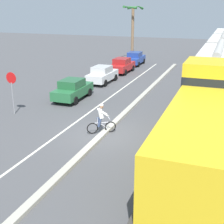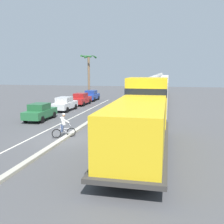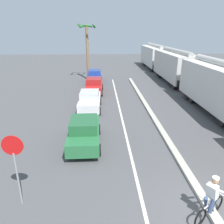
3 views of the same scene
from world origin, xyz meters
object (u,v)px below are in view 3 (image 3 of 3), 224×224
at_px(hopper_car_middle, 175,66).
at_px(stop_sign, 14,158).
at_px(parked_car_blue, 95,76).
at_px(palm_tree_near, 87,41).
at_px(hopper_car_lead, 221,88).
at_px(cyclist, 211,200).
at_px(hopper_car_trailing, 154,56).
at_px(parked_car_white, 90,100).
at_px(parked_car_red, 94,85).
at_px(parked_car_green, 84,132).

distance_m(hopper_car_middle, stop_sign, 24.43).
xyz_separation_m(parked_car_blue, palm_tree_near, (-0.93, 1.76, 4.20)).
relative_size(hopper_car_lead, cyclist, 6.18).
height_order(hopper_car_lead, hopper_car_trailing, same).
height_order(parked_car_white, stop_sign, stop_sign).
bearing_deg(parked_car_red, parked_car_blue, 90.87).
distance_m(stop_sign, palm_tree_near, 23.18).
bearing_deg(hopper_car_middle, cyclist, -104.47).
height_order(parked_car_red, cyclist, cyclist).
height_order(hopper_car_lead, cyclist, hopper_car_lead).
height_order(hopper_car_trailing, parked_car_blue, hopper_car_trailing).
xyz_separation_m(parked_car_white, cyclist, (4.69, -11.71, 0.00)).
height_order(parked_car_white, parked_car_red, same).
bearing_deg(palm_tree_near, cyclist, -77.09).
height_order(hopper_car_middle, palm_tree_near, palm_tree_near).
bearing_deg(cyclist, stop_sign, 171.11).
height_order(hopper_car_middle, stop_sign, hopper_car_middle).
distance_m(parked_car_white, palm_tree_near, 13.02).
bearing_deg(parked_car_blue, parked_car_white, -90.64).
bearing_deg(cyclist, hopper_car_middle, 75.53).
bearing_deg(parked_car_green, hopper_car_lead, 24.84).
bearing_deg(hopper_car_lead, hopper_car_trailing, 90.00).
bearing_deg(cyclist, parked_car_white, 111.82).
bearing_deg(stop_sign, hopper_car_lead, 36.93).
xyz_separation_m(hopper_car_middle, parked_car_white, (-10.38, -10.35, -1.26)).
bearing_deg(cyclist, hopper_car_lead, 61.44).
distance_m(parked_car_blue, cyclist, 22.71).
distance_m(parked_car_green, parked_car_white, 6.07).
relative_size(parked_car_red, parked_car_blue, 1.00).
distance_m(hopper_car_lead, parked_car_blue, 15.68).
xyz_separation_m(parked_car_blue, stop_sign, (-2.23, -21.18, 1.21)).
relative_size(parked_car_blue, palm_tree_near, 0.58).
bearing_deg(parked_car_green, parked_car_red, 88.88).
xyz_separation_m(hopper_car_middle, parked_car_red, (-10.18, -5.04, -1.26)).
height_order(parked_car_blue, palm_tree_near, palm_tree_near).
relative_size(hopper_car_middle, palm_tree_near, 1.47).
xyz_separation_m(parked_car_green, stop_sign, (-2.09, -4.58, 1.21)).
bearing_deg(cyclist, parked_car_blue, 101.61).
height_order(hopper_car_lead, parked_car_green, hopper_car_lead).
bearing_deg(hopper_car_middle, hopper_car_trailing, 90.00).
bearing_deg(hopper_car_trailing, parked_car_green, -110.38).
relative_size(parked_car_green, stop_sign, 1.47).
height_order(parked_car_white, palm_tree_near, palm_tree_near).
height_order(hopper_car_middle, parked_car_green, hopper_car_middle).
relative_size(hopper_car_middle, parked_car_blue, 2.51).
bearing_deg(hopper_car_middle, stop_sign, -120.77).
bearing_deg(palm_tree_near, parked_car_white, -86.21).
height_order(hopper_car_trailing, parked_car_white, hopper_car_trailing).
height_order(parked_car_blue, cyclist, cyclist).
xyz_separation_m(hopper_car_lead, parked_car_blue, (-10.26, 11.79, -1.26)).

